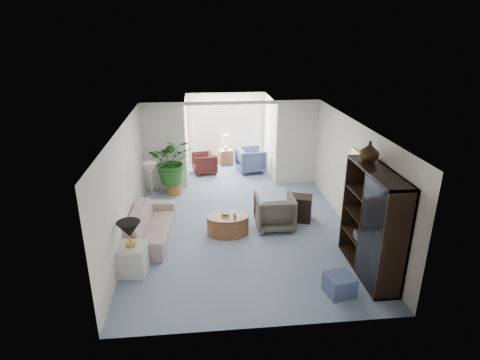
{
  "coord_description": "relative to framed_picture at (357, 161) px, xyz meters",
  "views": [
    {
      "loc": [
        -0.87,
        -7.92,
        4.4
      ],
      "look_at": [
        0.0,
        0.6,
        1.1
      ],
      "focal_mm": 29.78,
      "sensor_mm": 36.0,
      "label": 1
    }
  ],
  "objects": [
    {
      "name": "house_plant",
      "position": [
        -4.13,
        2.67,
        -0.73
      ],
      "size": [
        1.17,
        1.02,
        1.3
      ],
      "primitive_type": "imported",
      "color": "#275F20",
      "rests_on": "plant_pot"
    },
    {
      "name": "floor",
      "position": [
        -2.46,
        0.1,
        -1.7
      ],
      "size": [
        6.0,
        6.0,
        0.0
      ],
      "primitive_type": "plane",
      "color": "#8594B0",
      "rests_on": "ground"
    },
    {
      "name": "floor_lamp",
      "position": [
        -4.56,
        1.3,
        -0.45
      ],
      "size": [
        0.36,
        0.36,
        0.28
      ],
      "primitive_type": "cone",
      "color": "beige",
      "rests_on": "ground"
    },
    {
      "name": "sunroom_chair_blue",
      "position": [
        -1.74,
        4.29,
        -1.31
      ],
      "size": [
        0.98,
        0.96,
        0.78
      ],
      "primitive_type": "imported",
      "rotation": [
        0.0,
        0.0,
        1.74
      ],
      "color": "slate",
      "rests_on": "ground"
    },
    {
      "name": "sunroom_floor",
      "position": [
        -2.46,
        4.2,
        -1.7
      ],
      "size": [
        2.6,
        2.6,
        0.0
      ],
      "primitive_type": "plane",
      "color": "#8594B0",
      "rests_on": "ground"
    },
    {
      "name": "sunroom_table",
      "position": [
        -2.49,
        5.04,
        -1.44
      ],
      "size": [
        0.48,
        0.4,
        0.52
      ],
      "primitive_type": "cube",
      "rotation": [
        0.0,
        0.0,
        0.17
      ],
      "color": "brown",
      "rests_on": "ground"
    },
    {
      "name": "ottoman",
      "position": [
        -1.0,
        -2.19,
        -1.52
      ],
      "size": [
        0.53,
        0.53,
        0.36
      ],
      "primitive_type": "cube",
      "rotation": [
        0.0,
        0.0,
        0.19
      ],
      "color": "slate",
      "rests_on": "ground"
    },
    {
      "name": "back_pier_left",
      "position": [
        -4.36,
        3.1,
        -0.45
      ],
      "size": [
        1.2,
        0.12,
        2.5
      ],
      "primitive_type": "cube",
      "color": "silver",
      "rests_on": "ground"
    },
    {
      "name": "coffee_table",
      "position": [
        -2.79,
        0.18,
        -1.47
      ],
      "size": [
        1.01,
        1.01,
        0.45
      ],
      "primitive_type": "cylinder",
      "rotation": [
        0.0,
        0.0,
        0.07
      ],
      "color": "brown",
      "rests_on": "ground"
    },
    {
      "name": "side_table_dark",
      "position": [
        -0.99,
        0.7,
        -1.39
      ],
      "size": [
        0.63,
        0.57,
        0.62
      ],
      "primitive_type": "cube",
      "rotation": [
        0.0,
        0.0,
        -0.35
      ],
      "color": "black",
      "rests_on": "ground"
    },
    {
      "name": "window_pane",
      "position": [
        -2.46,
        5.28,
        -0.3
      ],
      "size": [
        2.2,
        0.02,
        1.5
      ],
      "primitive_type": "cube",
      "color": "white"
    },
    {
      "name": "table_lamp",
      "position": [
        -4.7,
        -1.15,
        -0.78
      ],
      "size": [
        0.44,
        0.44,
        0.3
      ],
      "primitive_type": "cone",
      "color": "black",
      "rests_on": "end_table"
    },
    {
      "name": "window_blinds",
      "position": [
        -2.46,
        5.25,
        -0.3
      ],
      "size": [
        2.2,
        0.02,
        1.5
      ],
      "primitive_type": "cube",
      "color": "white"
    },
    {
      "name": "sofa",
      "position": [
        -4.5,
        0.2,
        -1.38
      ],
      "size": [
        1.01,
        2.23,
        0.63
      ],
      "primitive_type": "imported",
      "rotation": [
        0.0,
        0.0,
        1.49
      ],
      "color": "beige",
      "rests_on": "ground"
    },
    {
      "name": "wingback_chair",
      "position": [
        -1.69,
        0.4,
        -1.3
      ],
      "size": [
        0.87,
        0.89,
        0.81
      ],
      "primitive_type": "imported",
      "rotation": [
        0.0,
        0.0,
        3.14
      ],
      "color": "#625B4D",
      "rests_on": "ground"
    },
    {
      "name": "cabinet_urn",
      "position": [
        -0.23,
        -1.05,
        0.55
      ],
      "size": [
        0.37,
        0.37,
        0.38
      ],
      "primitive_type": "imported",
      "color": "black",
      "rests_on": "entertainment_cabinet"
    },
    {
      "name": "entertainment_cabinet",
      "position": [
        -0.23,
        -1.55,
        -0.67
      ],
      "size": [
        0.49,
        1.85,
        2.06
      ],
      "primitive_type": "cube",
      "color": "black",
      "rests_on": "ground"
    },
    {
      "name": "coffee_bowl",
      "position": [
        -2.84,
        0.28,
        -1.22
      ],
      "size": [
        0.23,
        0.23,
        0.05
      ],
      "primitive_type": "imported",
      "rotation": [
        0.0,
        0.0,
        0.07
      ],
      "color": "silver",
      "rests_on": "coffee_table"
    },
    {
      "name": "end_table",
      "position": [
        -4.7,
        -1.15,
        -1.41
      ],
      "size": [
        0.56,
        0.56,
        0.57
      ],
      "primitive_type": "cube",
      "rotation": [
        0.0,
        0.0,
        -0.08
      ],
      "color": "silver",
      "rests_on": "ground"
    },
    {
      "name": "back_pier_right",
      "position": [
        -0.56,
        3.1,
        -0.45
      ],
      "size": [
        1.2,
        0.12,
        2.5
      ],
      "primitive_type": "cube",
      "color": "silver",
      "rests_on": "ground"
    },
    {
      "name": "shelf_clutter",
      "position": [
        -0.28,
        -1.74,
        -0.76
      ],
      "size": [
        0.3,
        0.9,
        1.06
      ],
      "color": "#363231",
      "rests_on": "entertainment_cabinet"
    },
    {
      "name": "sunroom_chair_maroon",
      "position": [
        -3.24,
        4.29,
        -1.37
      ],
      "size": [
        0.84,
        0.82,
        0.66
      ],
      "primitive_type": "imported",
      "rotation": [
        0.0,
        0.0,
        -1.4
      ],
      "color": "#521E1C",
      "rests_on": "ground"
    },
    {
      "name": "coffee_cup",
      "position": [
        -2.64,
        0.08,
        -1.21
      ],
      "size": [
        0.1,
        0.1,
        0.09
      ],
      "primitive_type": "imported",
      "rotation": [
        0.0,
        0.0,
        0.07
      ],
      "color": "#BBBAA4",
      "rests_on": "coffee_table"
    },
    {
      "name": "framed_picture",
      "position": [
        0.0,
        0.0,
        0.0
      ],
      "size": [
        0.04,
        0.5,
        0.4
      ],
      "primitive_type": "cube",
      "color": "#BEB198"
    },
    {
      "name": "plant_pot",
      "position": [
        -4.13,
        2.67,
        -1.54
      ],
      "size": [
        0.4,
        0.4,
        0.32
      ],
      "primitive_type": "cylinder",
      "color": "#A86431",
      "rests_on": "ground"
    },
    {
      "name": "back_header",
      "position": [
        -2.46,
        3.1,
        0.75
      ],
      "size": [
        2.6,
        0.12,
        0.1
      ],
      "primitive_type": "cube",
      "color": "silver",
      "rests_on": "back_pier_left"
    }
  ]
}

